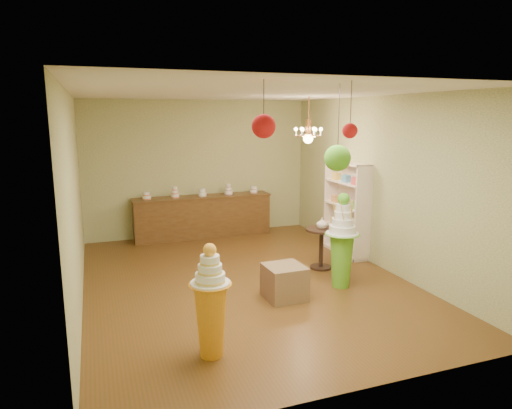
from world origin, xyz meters
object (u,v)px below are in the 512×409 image
object	(u,v)px
round_table	(321,243)
sideboard	(203,216)
pedestal_green	(342,247)
pedestal_orange	(211,310)

from	to	relation	value
round_table	sideboard	bearing A→B (deg)	117.47
pedestal_green	round_table	xyz separation A→B (m)	(0.11, 0.89, -0.17)
sideboard	round_table	size ratio (longest dim) A/B	4.05
pedestal_orange	sideboard	world-z (taller)	pedestal_orange
pedestal_green	round_table	size ratio (longest dim) A/B	2.01
pedestal_orange	round_table	xyz separation A→B (m)	(2.57, 2.26, -0.08)
pedestal_orange	round_table	bearing A→B (deg)	41.34
pedestal_orange	round_table	distance (m)	3.42
sideboard	round_table	distance (m)	3.17
pedestal_green	round_table	distance (m)	0.91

